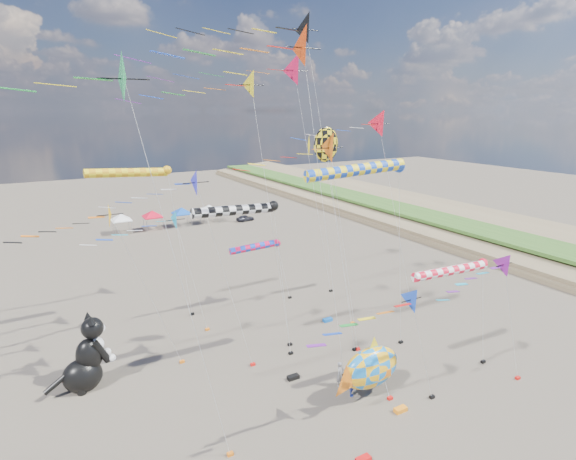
# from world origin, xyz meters

# --- Properties ---
(ground) EXTENTS (260.00, 260.00, 0.00)m
(ground) POSITION_xyz_m (0.00, 0.00, 0.00)
(ground) COLOR brown
(ground) RESTS_ON ground
(delta_kite_0) EXTENTS (9.94, 1.74, 9.46)m
(delta_kite_0) POSITION_xyz_m (0.72, 3.71, 8.19)
(delta_kite_0) COLOR blue
(delta_kite_0) RESTS_ON ground
(delta_kite_1) EXTENTS (9.83, 1.75, 10.72)m
(delta_kite_1) POSITION_xyz_m (7.51, 2.22, 9.47)
(delta_kite_1) COLOR #7F1689
(delta_kite_1) RESTS_ON ground
(delta_kite_2) EXTENTS (10.65, 2.45, 18.21)m
(delta_kite_2) POSITION_xyz_m (0.54, 11.46, 16.74)
(delta_kite_2) COLOR #DB6013
(delta_kite_2) RESTS_ON ground
(delta_kite_3) EXTENTS (9.81, 1.82, 11.44)m
(delta_kite_3) POSITION_xyz_m (-9.16, 21.06, 10.14)
(delta_kite_3) COLOR #139FCE
(delta_kite_3) RESTS_ON ground
(delta_kite_4) EXTENTS (11.57, 2.14, 22.36)m
(delta_kite_4) POSITION_xyz_m (-4.28, 14.94, 20.93)
(delta_kite_4) COLOR yellow
(delta_kite_4) RESTS_ON ground
(delta_kite_5) EXTENTS (13.34, 2.79, 19.79)m
(delta_kite_5) POSITION_xyz_m (10.83, 16.94, 18.17)
(delta_kite_5) COLOR red
(delta_kite_5) RESTS_ON ground
(delta_kite_6) EXTENTS (13.06, 2.38, 22.06)m
(delta_kite_6) POSITION_xyz_m (-14.71, 5.60, 20.57)
(delta_kite_6) COLOR green
(delta_kite_6) RESTS_ON ground
(delta_kite_7) EXTENTS (8.90, 2.07, 15.80)m
(delta_kite_7) POSITION_xyz_m (-7.63, 13.65, 14.47)
(delta_kite_7) COLOR #2123DF
(delta_kite_7) RESTS_ON ground
(delta_kite_8) EXTENTS (15.30, 2.61, 26.90)m
(delta_kite_8) POSITION_xyz_m (1.99, 15.53, 25.29)
(delta_kite_8) COLOR black
(delta_kite_8) RESTS_ON ground
(delta_kite_9) EXTENTS (14.45, 2.76, 24.63)m
(delta_kite_9) POSITION_xyz_m (-3.55, 9.04, 22.99)
(delta_kite_9) COLOR red
(delta_kite_9) RESTS_ON ground
(delta_kite_10) EXTENTS (10.05, 1.89, 13.80)m
(delta_kite_10) POSITION_xyz_m (-13.81, 16.80, 12.51)
(delta_kite_10) COLOR #FFB00D
(delta_kite_10) RESTS_ON ground
(delta_kite_11) EXTENTS (16.36, 3.30, 24.92)m
(delta_kite_11) POSITION_xyz_m (5.75, 23.03, 23.04)
(delta_kite_11) COLOR #CB1340
(delta_kite_11) RESTS_ON ground
(windsock_0) EXTENTS (9.85, 0.91, 15.81)m
(windsock_0) POSITION_xyz_m (3.44, 10.58, 15.30)
(windsock_0) COLOR #1240BB
(windsock_0) RESTS_ON ground
(windsock_1) EXTENTS (6.78, 0.73, 6.75)m
(windsock_1) POSITION_xyz_m (1.24, 23.66, 6.34)
(windsock_1) COLOR #E61044
(windsock_1) RESTS_ON ground
(windsock_2) EXTENTS (8.49, 0.81, 14.77)m
(windsock_2) POSITION_xyz_m (-9.95, 24.86, 14.30)
(windsock_2) COLOR gold
(windsock_2) RESTS_ON ground
(windsock_3) EXTENTS (7.92, 0.76, 13.07)m
(windsock_3) POSITION_xyz_m (-4.89, 13.66, 12.62)
(windsock_3) COLOR black
(windsock_3) RESTS_ON ground
(windsock_4) EXTENTS (8.36, 0.69, 9.03)m
(windsock_4) POSITION_xyz_m (7.62, 4.98, 8.63)
(windsock_4) COLOR red
(windsock_4) RESTS_ON ground
(angelfish_kite) EXTENTS (3.74, 3.02, 18.32)m
(angelfish_kite) POSITION_xyz_m (2.13, 13.54, 16.86)
(angelfish_kite) COLOR yellow
(angelfish_kite) RESTS_ON ground
(cat_inflatable) EXTENTS (4.42, 2.69, 5.59)m
(cat_inflatable) POSITION_xyz_m (-15.76, 16.95, 2.80)
(cat_inflatable) COLOR black
(cat_inflatable) RESTS_ON ground
(fish_inflatable) EXTENTS (6.12, 2.74, 4.59)m
(fish_inflatable) POSITION_xyz_m (1.33, 6.05, 2.28)
(fish_inflatable) COLOR blue
(fish_inflatable) RESTS_ON ground
(person_adult) EXTENTS (0.81, 0.69, 1.88)m
(person_adult) POSITION_xyz_m (0.32, 8.12, 0.94)
(person_adult) COLOR slate
(person_adult) RESTS_ON ground
(child_green) EXTENTS (0.57, 0.50, 1.00)m
(child_green) POSITION_xyz_m (3.71, 8.08, 0.50)
(child_green) COLOR #26863C
(child_green) RESTS_ON ground
(child_blue) EXTENTS (0.71, 0.65, 1.17)m
(child_blue) POSITION_xyz_m (0.25, 6.67, 0.58)
(child_blue) COLOR #2F47B1
(child_blue) RESTS_ON ground
(kite_bag_0) EXTENTS (0.90, 0.44, 0.30)m
(kite_bag_0) POSITION_xyz_m (5.38, 17.15, 0.15)
(kite_bag_0) COLOR #1257B4
(kite_bag_0) RESTS_ON ground
(kite_bag_1) EXTENTS (0.90, 0.44, 0.30)m
(kite_bag_1) POSITION_xyz_m (-2.26, 10.49, 0.15)
(kite_bag_1) COLOR black
(kite_bag_1) RESTS_ON ground
(kite_bag_2) EXTENTS (0.90, 0.44, 0.30)m
(kite_bag_2) POSITION_xyz_m (2.12, 3.71, 0.15)
(kite_bag_2) COLOR orange
(kite_bag_2) RESTS_ON ground
(kite_bag_3) EXTENTS (0.90, 0.44, 0.30)m
(kite_bag_3) POSITION_xyz_m (-2.87, 1.40, 0.15)
(kite_bag_3) COLOR red
(kite_bag_3) RESTS_ON ground
(tent_row) EXTENTS (19.20, 4.20, 3.80)m
(tent_row) POSITION_xyz_m (1.50, 60.00, 3.15)
(tent_row) COLOR white
(tent_row) RESTS_ON ground
(parked_car) EXTENTS (3.40, 1.64, 1.12)m
(parked_car) POSITION_xyz_m (15.05, 58.00, 0.56)
(parked_car) COLOR #26262D
(parked_car) RESTS_ON ground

